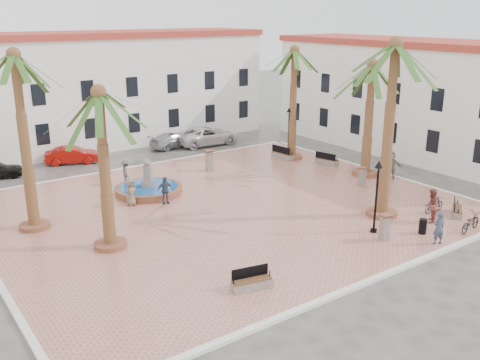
{
  "coord_description": "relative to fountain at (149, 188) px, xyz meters",
  "views": [
    {
      "loc": [
        -16.4,
        -24.46,
        11.08
      ],
      "look_at": [
        1.0,
        0.0,
        1.6
      ],
      "focal_mm": 40.0,
      "sensor_mm": 36.0,
      "label": 1
    }
  ],
  "objects": [
    {
      "name": "bicycle_b",
      "position": [
        11.67,
        -12.6,
        0.18
      ],
      "size": [
        1.57,
        0.47,
        0.94
      ],
      "primitive_type": "imported",
      "rotation": [
        0.0,
        0.0,
        1.55
      ],
      "color": "black",
      "rests_on": "plaza"
    },
    {
      "name": "pedestrian_east",
      "position": [
        14.98,
        -6.75,
        0.63
      ],
      "size": [
        1.12,
        1.81,
        1.86
      ],
      "primitive_type": "imported",
      "rotation": [
        0.0,
        0.0,
        -1.21
      ],
      "color": "slate",
      "rests_on": "plaza"
    },
    {
      "name": "bicycle_a",
      "position": [
        10.88,
        -15.34,
        0.2
      ],
      "size": [
        1.95,
        0.91,
        0.99
      ],
      "primitive_type": "imported",
      "rotation": [
        0.0,
        0.0,
        1.71
      ],
      "color": "black",
      "rests_on": "plaza"
    },
    {
      "name": "car_red",
      "position": [
        -1.44,
        10.03,
        0.21
      ],
      "size": [
        4.22,
        2.74,
        1.31
      ],
      "primitive_type": "imported",
      "rotation": [
        0.0,
        0.0,
        1.2
      ],
      "color": "#970C07",
      "rests_on": "ground"
    },
    {
      "name": "kerb_e",
      "position": [
        15.58,
        -4.94,
        -0.36
      ],
      "size": [
        0.3,
        22.3,
        0.16
      ],
      "primitive_type": "cube",
      "color": "silver",
      "rests_on": "ground"
    },
    {
      "name": "cyclist_a",
      "position": [
        8.11,
        -15.34,
        0.54
      ],
      "size": [
        0.71,
        0.59,
        1.67
      ],
      "primitive_type": "imported",
      "rotation": [
        0.0,
        0.0,
        2.79
      ],
      "color": "#333C4F",
      "rests_on": "plaza"
    },
    {
      "name": "palm_nw",
      "position": [
        -7.48,
        -1.75,
        7.76
      ],
      "size": [
        5.17,
        5.17,
        9.34
      ],
      "color": "brown",
      "rests_on": "plaza"
    },
    {
      "name": "building_east",
      "position": [
        22.57,
        -2.94,
        4.07
      ],
      "size": [
        7.4,
        26.4,
        9.0
      ],
      "rotation": [
        0.0,
        0.0,
        1.57
      ],
      "color": "white",
      "rests_on": "ground"
    },
    {
      "name": "car_silver",
      "position": [
        7.25,
        10.02,
        0.18
      ],
      "size": [
        4.54,
        2.37,
        1.26
      ],
      "primitive_type": "imported",
      "rotation": [
        0.0,
        0.0,
        1.72
      ],
      "color": "#9B9BA3",
      "rests_on": "ground"
    },
    {
      "name": "bollard_n",
      "position": [
        5.75,
        1.95,
        0.48
      ],
      "size": [
        0.59,
        0.59,
        1.5
      ],
      "rotation": [
        0.0,
        0.0,
        -0.1
      ],
      "color": "slate",
      "rests_on": "plaza"
    },
    {
      "name": "fountain",
      "position": [
        0.0,
        0.0,
        0.0
      ],
      "size": [
        4.19,
        4.19,
        2.17
      ],
      "color": "brown",
      "rests_on": "plaza"
    },
    {
      "name": "kerb_n",
      "position": [
        2.58,
        6.06,
        -0.36
      ],
      "size": [
        26.3,
        0.3,
        0.16
      ],
      "primitive_type": "cube",
      "color": "silver",
      "rests_on": "ground"
    },
    {
      "name": "lamppost_s",
      "position": [
        6.72,
        -12.51,
        2.31
      ],
      "size": [
        0.42,
        0.42,
        3.85
      ],
      "color": "black",
      "rests_on": "plaza"
    },
    {
      "name": "palm_s",
      "position": [
        8.94,
        -11.14,
        8.08
      ],
      "size": [
        5.64,
        5.64,
        9.75
      ],
      "color": "brown",
      "rests_on": "plaza"
    },
    {
      "name": "bench_ne",
      "position": [
        12.14,
        1.38,
        -0.0
      ],
      "size": [
        0.81,
        2.0,
        1.03
      ],
      "rotation": [
        0.0,
        0.0,
        1.68
      ],
      "color": "slate",
      "rests_on": "plaza"
    },
    {
      "name": "bollard_se",
      "position": [
        6.31,
        -13.53,
        0.41
      ],
      "size": [
        0.58,
        0.58,
        1.37
      ],
      "rotation": [
        0.0,
        0.0,
        -0.21
      ],
      "color": "slate",
      "rests_on": "plaza"
    },
    {
      "name": "ground",
      "position": [
        2.58,
        -4.94,
        -0.44
      ],
      "size": [
        120.0,
        120.0,
        0.0
      ],
      "primitive_type": "plane",
      "color": "#56544F",
      "rests_on": "ground"
    },
    {
      "name": "cyclist_b",
      "position": [
        10.26,
        -13.36,
        0.65
      ],
      "size": [
        1.14,
        1.06,
        1.88
      ],
      "primitive_type": "imported",
      "rotation": [
        0.0,
        0.0,
        3.64
      ],
      "color": "brown",
      "rests_on": "plaza"
    },
    {
      "name": "bench_e",
      "position": [
        13.75,
        -1.82,
        -0.03
      ],
      "size": [
        0.99,
        1.88,
        0.95
      ],
      "rotation": [
        0.0,
        0.0,
        1.83
      ],
      "color": "slate",
      "rests_on": "plaza"
    },
    {
      "name": "bollard_e",
      "position": [
        11.93,
        -6.95,
        0.37
      ],
      "size": [
        0.55,
        0.55,
        1.29
      ],
      "rotation": [
        0.0,
        0.0,
        0.22
      ],
      "color": "slate",
      "rests_on": "plaza"
    },
    {
      "name": "kerb_s",
      "position": [
        2.58,
        -15.94,
        -0.36
      ],
      "size": [
        26.3,
        0.3,
        0.16
      ],
      "primitive_type": "cube",
      "color": "silver",
      "rests_on": "ground"
    },
    {
      "name": "palm_e",
      "position": [
        14.09,
        -5.26,
        6.39
      ],
      "size": [
        5.73,
        5.73,
        8.0
      ],
      "color": "brown",
      "rests_on": "plaza"
    },
    {
      "name": "car_white",
      "position": [
        10.17,
        9.23,
        0.33
      ],
      "size": [
        5.71,
        2.93,
        1.54
      ],
      "primitive_type": "imported",
      "rotation": [
        0.0,
        0.0,
        1.5
      ],
      "color": "silver",
      "rests_on": "ground"
    },
    {
      "name": "bench_s",
      "position": [
        -2.02,
        -13.64,
        -0.04
      ],
      "size": [
        1.8,
        0.88,
        0.91
      ],
      "rotation": [
        0.0,
        0.0,
        -0.21
      ],
      "color": "slate",
      "rests_on": "plaza"
    },
    {
      "name": "palm_sw",
      "position": [
        -5.15,
        -6.33,
        6.36
      ],
      "size": [
        5.2,
        5.2,
        7.88
      ],
      "color": "brown",
      "rests_on": "plaza"
    },
    {
      "name": "lamppost_e",
      "position": [
        12.58,
        1.24,
        2.43
      ],
      "size": [
        0.44,
        0.44,
        4.02
      ],
      "color": "black",
      "rests_on": "plaza"
    },
    {
      "name": "pedestrian_fountain_b",
      "position": [
        -0.07,
        -2.4,
        0.53
      ],
      "size": [
        1.01,
        0.51,
        1.66
      ],
      "primitive_type": "imported",
      "rotation": [
        0.0,
        0.0,
        -0.11
      ],
      "color": "#324360",
      "rests_on": "plaza"
    },
    {
      "name": "pedestrian_north",
      "position": [
        -0.43,
        2.36,
        0.55
      ],
      "size": [
        0.89,
        1.22,
        1.7
      ],
      "primitive_type": "imported",
      "rotation": [
        0.0,
        0.0,
        1.31
      ],
      "color": "#4B4A4F",
      "rests_on": "plaza"
    },
    {
      "name": "plaza",
      "position": [
        2.58,
        -4.94,
        -0.37
      ],
      "size": [
        26.0,
        22.0,
        0.15
      ],
      "primitive_type": "cube",
      "color": "tan",
      "rests_on": "ground"
    },
    {
      "name": "litter_bin",
      "position": [
        8.6,
        -14.11,
        0.1
      ],
      "size": [
        0.4,
        0.4,
        0.78
      ],
      "primitive_type": "cylinder",
      "color": "black",
      "rests_on": "plaza"
    },
    {
      "name": "palm_ne",
      "position": [
        12.82,
        1.12,
        7.05
      ],
      "size": [
        5.31,
        5.31,
        8.61
      ],
      "color": "brown",
      "rests_on": "plaza"
    },
    {
      "name": "bench_se",
      "position": [
        12.41,
        -13.58,
        -0.05
      ],
      "size": [
        1.62,
        1.32,
        0.85
      ],
      "rotation": [
        0.0,
        0.0,
        0.6
      ],
      "color": "slate",
      "rests_on": "plaza"
    },
    {
      "name": "building_north",
      "position": [
        2.58,
        15.06,
        4.32
      ],
      "size": [
        30.4,
        7.4,
        9.5
      ],
      "color": "white",
      "rests_on": "ground"
    },
    {
      "name": "pedestrian_fountain_a",
      "position": [
        -1.84,
        -1.53,
        0.5
      ],
      "size": [
        0.84,
        0.61,
        1.58
      ],
      "primitive_type": "imported",
      "rotation": [
        0.0,
        0.0,
        0.15
      ],
      "color": "#786651",
      "rests_on": "plaza"
    }
  ]
}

